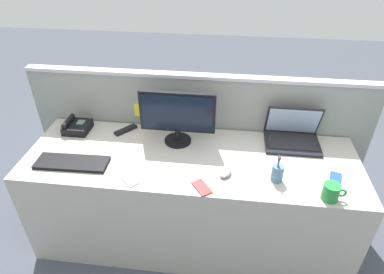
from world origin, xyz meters
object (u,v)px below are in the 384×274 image
at_px(pen_cup, 277,173).
at_px(cell_phone_red_case, 202,188).
at_px(cell_phone_blue_case, 335,179).
at_px(desktop_monitor, 177,115).
at_px(cell_phone_white_slab, 129,179).
at_px(desk_phone, 77,127).
at_px(computer_mouse_right_hand, 226,173).
at_px(tv_remote, 126,130).
at_px(coffee_mug, 331,192).
at_px(keyboard_main, 72,163).
at_px(laptop, 292,134).

height_order(pen_cup, cell_phone_red_case, pen_cup).
distance_m(pen_cup, cell_phone_blue_case, 0.35).
height_order(desktop_monitor, cell_phone_white_slab, desktop_monitor).
distance_m(desk_phone, cell_phone_red_case, 1.07).
relative_size(computer_mouse_right_hand, tv_remote, 0.59).
bearing_deg(coffee_mug, cell_phone_blue_case, 67.39).
bearing_deg(tv_remote, cell_phone_red_case, -1.10).
bearing_deg(cell_phone_red_case, computer_mouse_right_hand, 9.94).
bearing_deg(tv_remote, desk_phone, -134.19).
xyz_separation_m(desk_phone, coffee_mug, (1.65, -0.49, 0.02)).
distance_m(cell_phone_blue_case, cell_phone_white_slab, 1.21).
distance_m(desk_phone, cell_phone_white_slab, 0.70).
distance_m(cell_phone_blue_case, tv_remote, 1.42).
bearing_deg(keyboard_main, cell_phone_red_case, -9.87).
bearing_deg(cell_phone_white_slab, tv_remote, 62.39).
distance_m(desk_phone, pen_cup, 1.42).
distance_m(laptop, coffee_mug, 0.56).
bearing_deg(desktop_monitor, cell_phone_red_case, -65.32).
relative_size(desktop_monitor, coffee_mug, 3.90).
relative_size(cell_phone_blue_case, tv_remote, 0.73).
relative_size(cell_phone_white_slab, tv_remote, 0.76).
distance_m(desktop_monitor, keyboard_main, 0.72).
bearing_deg(desktop_monitor, pen_cup, -27.58).
xyz_separation_m(desk_phone, cell_phone_red_case, (0.95, -0.49, -0.03)).
height_order(laptop, cell_phone_blue_case, laptop).
height_order(desk_phone, cell_phone_white_slab, desk_phone).
distance_m(desk_phone, tv_remote, 0.35).
distance_m(laptop, computer_mouse_right_hand, 0.60).
relative_size(cell_phone_blue_case, coffee_mug, 0.97).
xyz_separation_m(keyboard_main, coffee_mug, (1.52, -0.12, 0.04)).
bearing_deg(laptop, cell_phone_white_slab, -152.12).
distance_m(cell_phone_red_case, cell_phone_blue_case, 0.79).
bearing_deg(computer_mouse_right_hand, tv_remote, 174.36).
distance_m(pen_cup, tv_remote, 1.10).
relative_size(desktop_monitor, desk_phone, 2.89).
relative_size(computer_mouse_right_hand, coffee_mug, 0.78).
bearing_deg(keyboard_main, tv_remote, 59.43).
xyz_separation_m(desktop_monitor, coffee_mug, (0.91, -0.45, -0.15)).
bearing_deg(cell_phone_blue_case, tv_remote, -178.10).
bearing_deg(desk_phone, cell_phone_blue_case, -10.64).
relative_size(desk_phone, computer_mouse_right_hand, 1.73).
height_order(keyboard_main, tv_remote, keyboard_main).
xyz_separation_m(laptop, coffee_mug, (0.14, -0.54, -0.01)).
relative_size(desktop_monitor, laptop, 1.39).
xyz_separation_m(cell_phone_blue_case, cell_phone_white_slab, (-1.20, -0.15, 0.00)).
relative_size(desktop_monitor, computer_mouse_right_hand, 5.00).
xyz_separation_m(cell_phone_blue_case, tv_remote, (-1.37, 0.36, 0.01)).
bearing_deg(cell_phone_red_case, coffee_mug, -35.72).
bearing_deg(laptop, pen_cup, -107.92).
height_order(keyboard_main, computer_mouse_right_hand, computer_mouse_right_hand).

